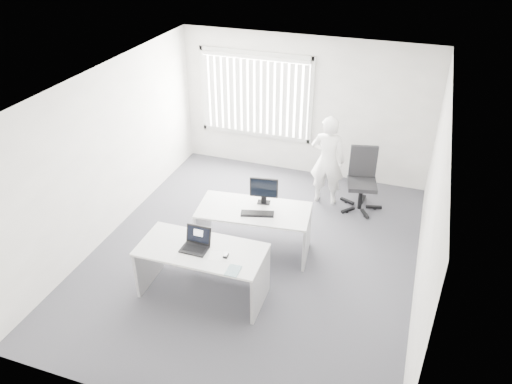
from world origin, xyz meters
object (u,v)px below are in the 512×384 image
(laptop, at_px, (194,241))
(desk_far, at_px, (254,221))
(office_chair, at_px, (361,190))
(monitor, at_px, (264,191))
(person, at_px, (328,160))
(desk_near, at_px, (202,262))

(laptop, bearing_deg, desk_far, 71.30)
(office_chair, height_order, laptop, office_chair)
(office_chair, relative_size, monitor, 2.62)
(person, relative_size, laptop, 4.69)
(desk_near, xyz_separation_m, desk_far, (0.35, 1.20, -0.01))
(desk_far, height_order, person, person)
(office_chair, distance_m, laptop, 3.67)
(desk_far, height_order, office_chair, office_chair)
(desk_near, bearing_deg, person, 69.18)
(desk_near, xyz_separation_m, monitor, (0.43, 1.43, 0.44))
(laptop, relative_size, monitor, 0.82)
(desk_far, relative_size, person, 1.06)
(desk_far, bearing_deg, monitor, 63.23)
(office_chair, bearing_deg, desk_near, -132.40)
(desk_near, height_order, laptop, laptop)
(office_chair, bearing_deg, monitor, -141.40)
(office_chair, bearing_deg, person, 168.09)
(person, bearing_deg, desk_near, 69.86)
(person, distance_m, laptop, 3.34)
(desk_far, distance_m, office_chair, 2.36)
(person, xyz_separation_m, laptop, (-1.18, -3.12, 0.09))
(desk_far, relative_size, laptop, 4.99)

